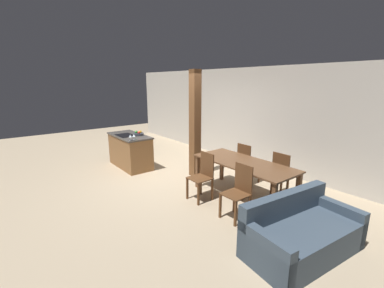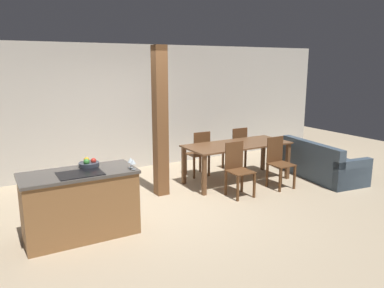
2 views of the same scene
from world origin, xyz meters
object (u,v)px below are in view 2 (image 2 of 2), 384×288
Objects in this scene: dining_table at (237,148)px; dining_chair_near_right at (279,161)px; kitchen_island at (80,204)px; fruit_bowl at (89,163)px; dining_chair_far_left at (199,153)px; wine_glass_middle at (131,160)px; couch at (322,165)px; dining_chair_near_left at (238,168)px; wine_glass_near at (133,162)px; timber_post at (160,122)px; dining_chair_far_right at (236,148)px.

dining_chair_near_right reaches higher than dining_table.
kitchen_island is at bearing -176.04° from dining_chair_near_right.
dining_chair_far_left is (2.60, 1.41, -0.45)m from fruit_bowl.
dining_chair_far_left is (-0.95, 1.33, 0.00)m from dining_chair_near_right.
wine_glass_middle is 0.08× the size of couch.
couch is (2.12, -1.35, -0.23)m from dining_chair_far_left.
dining_chair_near_left is at bearing -125.37° from dining_table.
fruit_bowl is (0.19, 0.18, 0.50)m from kitchen_island.
couch is (4.24, 0.42, -0.75)m from wine_glass_middle.
dining_table is 2.22× the size of dining_chair_near_right.
couch is at bearing 5.64° from wine_glass_middle.
fruit_bowl is 1.98× the size of wine_glass_near.
dining_chair_near_right is at bearing 125.37° from dining_chair_far_left.
wine_glass_near is 0.05× the size of timber_post.
kitchen_island is at bearing 29.69° from dining_chair_far_left.
dining_chair_far_left is at bearing 90.00° from dining_chair_near_left.
fruit_bowl is 2.64m from dining_chair_near_left.
dining_chair_far_right is at bearing 31.20° from wine_glass_near.
couch is (2.12, -0.02, -0.23)m from dining_chair_near_left.
couch is at bearing 2.84° from kitchen_island.
dining_chair_near_left and dining_chair_far_right have the same top height.
dining_chair_far_left is at bearing 0.00° from dining_chair_far_right.
dining_chair_far_left is 1.00× the size of dining_chair_far_right.
wine_glass_middle is at bearing 39.71° from dining_chair_far_left.
couch is (1.64, -0.68, -0.40)m from dining_table.
timber_post is (-1.62, 0.06, 0.63)m from dining_table.
dining_table is (2.60, 1.10, -0.34)m from wine_glass_middle.
couch is (1.17, -1.35, -0.23)m from dining_chair_far_right.
wine_glass_middle is at bearing 90.00° from wine_glass_near.
dining_chair_near_right is at bearing -54.63° from dining_table.
couch is at bearing 0.74° from fruit_bowl.
dining_chair_far_right is at bearing 21.67° from fruit_bowl.
couch is at bearing 6.90° from wine_glass_near.
couch is at bearing 147.50° from dining_chair_far_left.
dining_chair_near_right is (3.74, 0.26, 0.04)m from kitchen_island.
kitchen_island is at bearing -136.14° from fruit_bowl.
wine_glass_middle is at bearing -37.05° from fruit_bowl.
wine_glass_middle is 0.05× the size of timber_post.
fruit_bowl reaches higher than dining_chair_far_right.
dining_chair_far_left is 0.36× the size of timber_post.
dining_chair_near_right is at bearing 90.00° from dining_chair_far_right.
wine_glass_middle is 3.58m from dining_chair_far_right.
kitchen_island is 1.57× the size of dining_chair_far_right.
wine_glass_near is 2.25m from dining_chair_near_left.
timber_post reaches higher than kitchen_island.
dining_chair_far_right is (0.47, 0.67, -0.17)m from dining_table.
dining_chair_near_right is 0.36× the size of timber_post.
kitchen_island is 4.92m from couch.
dining_chair_near_right is 1.00× the size of dining_chair_far_right.
fruit_bowl is 1.98× the size of wine_glass_middle.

